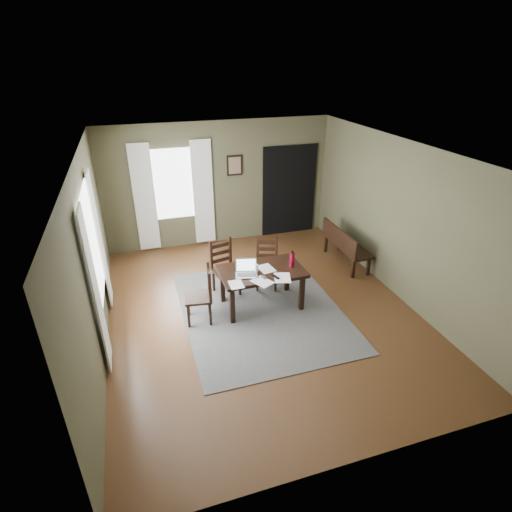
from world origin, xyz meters
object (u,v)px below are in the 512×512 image
object	(u,v)px
chair_back_left	(225,268)
laptop	(246,270)
chair_end	(201,295)
water_bottle	(292,259)
bench	(344,243)
dining_table	(262,274)
chair_back_right	(267,264)

from	to	relation	value
chair_back_left	laptop	bearing A→B (deg)	-85.14
chair_end	water_bottle	size ratio (longest dim) A/B	3.42
chair_end	bench	distance (m)	3.33
chair_back_left	laptop	size ratio (longest dim) A/B	2.41
chair_back_left	water_bottle	bearing A→B (deg)	-45.47
dining_table	chair_back_left	distance (m)	0.81
chair_back_right	bench	distance (m)	1.83
dining_table	bench	bearing A→B (deg)	24.18
chair_back_left	water_bottle	size ratio (longest dim) A/B	3.53
chair_back_left	chair_end	bearing A→B (deg)	-139.53
dining_table	chair_end	world-z (taller)	chair_end
chair_end	chair_back_left	bearing A→B (deg)	150.95
chair_back_left	water_bottle	distance (m)	1.26
laptop	bench	bearing A→B (deg)	37.57
water_bottle	chair_back_left	bearing A→B (deg)	147.05
dining_table	bench	world-z (taller)	bench
dining_table	chair_back_right	world-z (taller)	chair_back_right
chair_back_left	water_bottle	xyz separation A→B (m)	(1.01, -0.66, 0.35)
dining_table	water_bottle	xyz separation A→B (m)	(0.52, -0.03, 0.22)
chair_end	water_bottle	world-z (taller)	water_bottle
laptop	water_bottle	bearing A→B (deg)	15.45
dining_table	laptop	bearing A→B (deg)	-170.68
chair_end	chair_back_left	world-z (taller)	chair_back_left
dining_table	chair_end	distance (m)	1.07
chair_end	bench	xyz separation A→B (m)	(3.15, 1.10, -0.01)
chair_back_left	chair_back_right	world-z (taller)	chair_back_left
chair_back_right	laptop	distance (m)	0.94
chair_back_right	laptop	world-z (taller)	laptop
chair_back_right	laptop	size ratio (longest dim) A/B	2.26
chair_back_left	laptop	xyz separation A→B (m)	(0.21, -0.68, 0.28)
chair_end	chair_back_right	world-z (taller)	chair_end
chair_end	water_bottle	xyz separation A→B (m)	(1.57, 0.08, 0.36)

